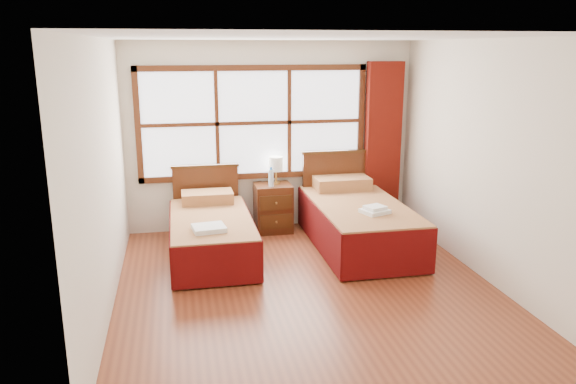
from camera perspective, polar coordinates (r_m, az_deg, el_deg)
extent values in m
plane|color=brown|center=(6.11, 1.95, -9.72)|extent=(4.50, 4.50, 0.00)
plane|color=white|center=(5.58, 2.19, 15.44)|extent=(4.50, 4.50, 0.00)
plane|color=silver|center=(7.88, -1.74, 5.67)|extent=(4.00, 0.00, 4.00)
plane|color=silver|center=(5.60, -18.27, 1.31)|extent=(0.00, 4.50, 4.50)
plane|color=silver|center=(6.46, 19.61, 2.88)|extent=(0.00, 4.50, 4.50)
cube|color=white|center=(7.78, -3.54, 7.03)|extent=(3.00, 0.02, 1.40)
cube|color=#492210|center=(7.89, -3.44, 1.68)|extent=(3.16, 0.06, 0.08)
cube|color=#492210|center=(7.70, -3.61, 12.48)|extent=(3.16, 0.06, 0.08)
cube|color=#492210|center=(7.71, -15.01, 6.49)|extent=(0.08, 0.06, 1.56)
cube|color=#492210|center=(8.11, 7.40, 7.24)|extent=(0.08, 0.06, 1.56)
cube|color=#492210|center=(7.71, -7.23, 6.87)|extent=(0.05, 0.05, 1.40)
cube|color=#492210|center=(7.84, 0.13, 7.12)|extent=(0.05, 0.05, 1.40)
cube|color=#492210|center=(7.76, -3.52, 7.01)|extent=(3.00, 0.05, 0.05)
cube|color=#621209|center=(8.18, 9.59, 4.89)|extent=(0.50, 0.16, 2.30)
cube|color=#40230D|center=(6.98, -7.74, -5.48)|extent=(0.85, 1.71, 0.28)
cube|color=maroon|center=(6.90, -7.81, -3.49)|extent=(0.96, 1.89, 0.23)
cube|color=#590909|center=(6.93, -11.74, -4.77)|extent=(0.03, 1.89, 0.47)
cube|color=#590909|center=(6.98, -3.83, -4.35)|extent=(0.03, 1.89, 0.47)
cube|color=#590909|center=(6.06, -7.17, -7.44)|extent=(0.96, 0.03, 0.47)
cube|color=maroon|center=(7.50, -8.21, -0.51)|extent=(0.67, 0.39, 0.15)
cube|color=#492210|center=(7.84, -8.31, -0.76)|extent=(0.89, 0.06, 0.93)
cube|color=#40230D|center=(7.73, -8.44, 2.62)|extent=(0.93, 0.08, 0.04)
cube|color=#40230D|center=(7.31, 7.14, -4.35)|extent=(0.97, 1.94, 0.32)
cube|color=maroon|center=(7.23, 7.21, -2.17)|extent=(1.09, 2.16, 0.26)
cube|color=#590909|center=(7.12, 3.01, -3.66)|extent=(0.03, 2.16, 0.54)
cube|color=#590909|center=(7.46, 11.14, -3.09)|extent=(0.03, 2.16, 0.54)
cube|color=#590909|center=(6.32, 10.24, -6.28)|extent=(1.09, 0.03, 0.54)
cube|color=maroon|center=(7.89, 5.47, 0.93)|extent=(0.76, 0.44, 0.17)
cube|color=#492210|center=(8.13, 4.99, 0.36)|extent=(1.01, 0.06, 1.06)
cube|color=#40230D|center=(8.02, 5.07, 4.09)|extent=(1.06, 0.08, 0.04)
cube|color=#492210|center=(7.84, -1.53, -1.60)|extent=(0.50, 0.45, 0.67)
cube|color=#40230D|center=(7.66, -1.22, -3.04)|extent=(0.44, 0.02, 0.20)
cube|color=#40230D|center=(7.58, -1.23, -1.11)|extent=(0.44, 0.02, 0.20)
sphere|color=olive|center=(7.64, -1.19, -3.08)|extent=(0.03, 0.03, 0.03)
sphere|color=olive|center=(7.56, -1.20, -1.15)|extent=(0.03, 0.03, 0.03)
cube|color=white|center=(6.37, -8.04, -3.66)|extent=(0.39, 0.36, 0.06)
cube|color=white|center=(6.80, 8.82, -1.94)|extent=(0.37, 0.35, 0.05)
cube|color=white|center=(6.78, 8.84, -1.58)|extent=(0.28, 0.26, 0.04)
cylinder|color=#B48539|center=(7.79, -1.23, 0.92)|extent=(0.12, 0.12, 0.02)
cylinder|color=#B48539|center=(7.77, -1.23, 1.59)|extent=(0.03, 0.03, 0.16)
cylinder|color=silver|center=(7.73, -1.24, 2.88)|extent=(0.20, 0.20, 0.20)
cylinder|color=#C3E3FB|center=(7.61, -1.74, 1.42)|extent=(0.07, 0.07, 0.24)
cylinder|color=blue|center=(7.58, -1.74, 2.41)|extent=(0.03, 0.03, 0.03)
cylinder|color=#C3E3FB|center=(7.61, -1.73, 1.31)|extent=(0.06, 0.06, 0.21)
cylinder|color=blue|center=(7.59, -1.73, 2.17)|extent=(0.03, 0.03, 0.03)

